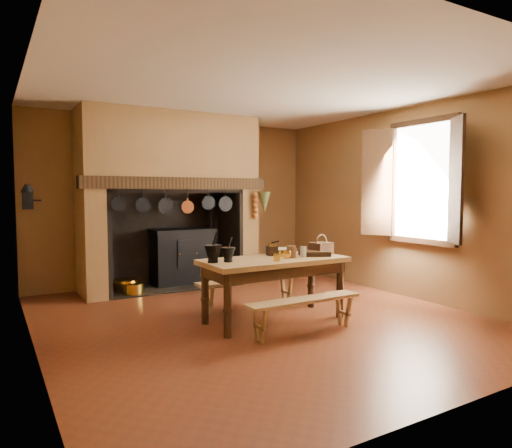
{
  "coord_description": "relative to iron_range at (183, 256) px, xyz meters",
  "views": [
    {
      "loc": [
        -2.85,
        -4.76,
        1.55
      ],
      "look_at": [
        0.13,
        0.3,
        1.14
      ],
      "focal_mm": 32.0,
      "sensor_mm": 36.0,
      "label": 1
    }
  ],
  "objects": [
    {
      "name": "onion_string",
      "position": [
        1.04,
        -0.66,
        0.85
      ],
      "size": [
        0.12,
        0.1,
        0.46
      ],
      "primitive_type": null,
      "color": "#A55D1E",
      "rests_on": "chimney_breast"
    },
    {
      "name": "coffee_grinder",
      "position": [
        0.24,
        -2.44,
        0.35
      ],
      "size": [
        0.17,
        0.14,
        0.19
      ],
      "rotation": [
        0.0,
        0.0,
        -0.18
      ],
      "color": "#321E0F",
      "rests_on": "work_table"
    },
    {
      "name": "glass_jar",
      "position": [
        0.49,
        -2.75,
        0.34
      ],
      "size": [
        0.1,
        0.1,
        0.13
      ],
      "primitive_type": "cylinder",
      "rotation": [
        0.0,
        0.0,
        -0.35
      ],
      "color": "beige",
      "rests_on": "work_table"
    },
    {
      "name": "herb_bunch",
      "position": [
        1.22,
        -0.66,
        0.9
      ],
      "size": [
        0.2,
        0.2,
        0.35
      ],
      "primitive_type": "cone",
      "rotation": [
        3.14,
        0.0,
        0.0
      ],
      "color": "#4B5528",
      "rests_on": "chimney_breast"
    },
    {
      "name": "mortar_small",
      "position": [
        -0.47,
        -2.62,
        0.37
      ],
      "size": [
        0.17,
        0.17,
        0.28
      ],
      "rotation": [
        0.0,
        0.0,
        -0.09
      ],
      "color": "black",
      "rests_on": "work_table"
    },
    {
      "name": "window",
      "position": [
        2.39,
        -2.85,
        1.22
      ],
      "size": [
        0.39,
        1.75,
        1.76
      ],
      "color": "white",
      "rests_on": "wall_right"
    },
    {
      "name": "bench_back",
      "position": [
        0.14,
        -2.04,
        -0.18
      ],
      "size": [
        1.47,
        0.26,
        0.41
      ],
      "color": "tan",
      "rests_on": "floor"
    },
    {
      "name": "wicker_basket",
      "position": [
        0.85,
        -2.65,
        0.36
      ],
      "size": [
        0.3,
        0.24,
        0.26
      ],
      "rotation": [
        0.0,
        0.0,
        0.19
      ],
      "color": "#472B15",
      "rests_on": "work_table"
    },
    {
      "name": "wall_front",
      "position": [
        0.04,
        -5.2,
        0.92
      ],
      "size": [
        5.0,
        0.02,
        2.8
      ],
      "primitive_type": "cube",
      "color": "brown",
      "rests_on": "floor"
    },
    {
      "name": "chimney_breast",
      "position": [
        -0.26,
        -0.14,
        1.33
      ],
      "size": [
        2.95,
        0.96,
        2.8
      ],
      "color": "brown",
      "rests_on": "floor"
    },
    {
      "name": "mixing_bowl",
      "position": [
        0.45,
        -2.41,
        0.31
      ],
      "size": [
        0.4,
        0.4,
        0.07
      ],
      "primitive_type": "imported",
      "rotation": [
        0.0,
        0.0,
        -0.44
      ],
      "color": "#B3A98A",
      "rests_on": "work_table"
    },
    {
      "name": "wall_right",
      "position": [
        2.54,
        -2.45,
        0.92
      ],
      "size": [
        0.02,
        5.5,
        2.8
      ],
      "primitive_type": "cube",
      "color": "brown",
      "rests_on": "floor"
    },
    {
      "name": "hearth_pans",
      "position": [
        -1.01,
        -0.23,
        -0.39
      ],
      "size": [
        0.51,
        0.62,
        0.2
      ],
      "color": "gold",
      "rests_on": "floor"
    },
    {
      "name": "brass_mug_b",
      "position": [
        0.29,
        -2.57,
        0.32
      ],
      "size": [
        0.07,
        0.07,
        0.08
      ],
      "primitive_type": "cylinder",
      "rotation": [
        0.0,
        0.0,
        0.06
      ],
      "color": "gold",
      "rests_on": "work_table"
    },
    {
      "name": "stoneware_crock",
      "position": [
        0.34,
        -2.71,
        0.35
      ],
      "size": [
        0.14,
        0.14,
        0.14
      ],
      "primitive_type": "cylinder",
      "rotation": [
        0.0,
        0.0,
        -0.27
      ],
      "color": "#55331F",
      "rests_on": "work_table"
    },
    {
      "name": "brass_cup",
      "position": [
        0.25,
        -2.73,
        0.32
      ],
      "size": [
        0.16,
        0.16,
        0.1
      ],
      "primitive_type": "imported",
      "rotation": [
        0.0,
        0.0,
        -0.34
      ],
      "color": "gold",
      "rests_on": "work_table"
    },
    {
      "name": "mortar_large",
      "position": [
        -0.64,
        -2.57,
        0.39
      ],
      "size": [
        0.2,
        0.2,
        0.34
      ],
      "rotation": [
        0.0,
        0.0,
        -0.28
      ],
      "color": "black",
      "rests_on": "work_table"
    },
    {
      "name": "wall_coffee_mill",
      "position": [
        -2.38,
        -0.9,
        1.03
      ],
      "size": [
        0.23,
        0.16,
        0.31
      ],
      "color": "black",
      "rests_on": "wall_left"
    },
    {
      "name": "hanging_pans",
      "position": [
        -0.3,
        -0.64,
        0.88
      ],
      "size": [
        1.92,
        0.29,
        0.27
      ],
      "color": "black",
      "rests_on": "chimney_breast"
    },
    {
      "name": "iron_range",
      "position": [
        0.0,
        0.0,
        0.0
      ],
      "size": [
        1.12,
        0.55,
        1.6
      ],
      "color": "black",
      "rests_on": "floor"
    },
    {
      "name": "wooden_tray",
      "position": [
        0.69,
        -2.71,
        0.31
      ],
      "size": [
        0.44,
        0.39,
        0.06
      ],
      "primitive_type": "cube",
      "rotation": [
        0.0,
        0.0,
        -0.44
      ],
      "color": "#321E0F",
      "rests_on": "work_table"
    },
    {
      "name": "work_table",
      "position": [
        0.14,
        -2.64,
        0.16
      ],
      "size": [
        1.75,
        0.78,
        0.76
      ],
      "color": "tan",
      "rests_on": "floor"
    },
    {
      "name": "wall_left",
      "position": [
        -2.46,
        -2.45,
        0.92
      ],
      "size": [
        0.02,
        5.5,
        2.8
      ],
      "primitive_type": "cube",
      "color": "brown",
      "rests_on": "floor"
    },
    {
      "name": "floor",
      "position": [
        0.04,
        -2.45,
        -0.48
      ],
      "size": [
        5.5,
        5.5,
        0.0
      ],
      "primitive_type": "plane",
      "color": "#642D17",
      "rests_on": "ground"
    },
    {
      "name": "back_wall",
      "position": [
        0.04,
        0.3,
        0.92
      ],
      "size": [
        5.0,
        0.02,
        2.8
      ],
      "primitive_type": "cube",
      "color": "brown",
      "rests_on": "floor"
    },
    {
      "name": "bench_front",
      "position": [
        0.14,
        -3.25,
        -0.19
      ],
      "size": [
        1.39,
        0.24,
        0.39
      ],
      "color": "tan",
      "rests_on": "floor"
    },
    {
      "name": "ceiling",
      "position": [
        0.04,
        -2.45,
        2.32
      ],
      "size": [
        5.5,
        5.5,
        0.0
      ],
      "primitive_type": "plane",
      "rotation": [
        3.14,
        0.0,
        0.0
      ],
      "color": "silver",
      "rests_on": "back_wall"
    },
    {
      "name": "brass_mug_a",
      "position": [
        0.03,
        -2.87,
        0.32
      ],
      "size": [
        0.09,
        0.09,
        0.09
      ],
      "primitive_type": "cylinder",
      "rotation": [
        0.0,
        0.0,
        -0.26
      ],
      "color": "gold",
      "rests_on": "work_table"
    }
  ]
}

